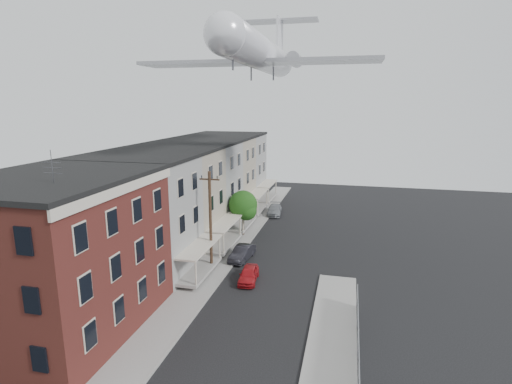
{
  "coord_description": "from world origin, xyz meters",
  "views": [
    {
      "loc": [
        6.07,
        -13.59,
        14.62
      ],
      "look_at": [
        0.91,
        7.93,
        9.71
      ],
      "focal_mm": 28.0,
      "sensor_mm": 36.0,
      "label": 1
    }
  ],
  "objects_px": {
    "car_near": "(249,274)",
    "car_mid": "(242,253)",
    "street_tree": "(244,206)",
    "car_far": "(274,210)",
    "utility_pole": "(210,220)",
    "airplane": "(261,54)"
  },
  "relations": [
    {
      "from": "car_far",
      "to": "utility_pole",
      "type": "bearing_deg",
      "value": -102.38
    },
    {
      "from": "street_tree",
      "to": "car_mid",
      "type": "distance_m",
      "value": 7.6
    },
    {
      "from": "car_near",
      "to": "car_mid",
      "type": "distance_m",
      "value": 4.85
    },
    {
      "from": "utility_pole",
      "to": "street_tree",
      "type": "xyz_separation_m",
      "value": [
        0.33,
        9.92,
        -1.22
      ]
    },
    {
      "from": "car_near",
      "to": "car_far",
      "type": "bearing_deg",
      "value": 89.98
    },
    {
      "from": "car_far",
      "to": "car_mid",
      "type": "bearing_deg",
      "value": -96.5
    },
    {
      "from": "utility_pole",
      "to": "car_mid",
      "type": "xyz_separation_m",
      "value": [
        2.0,
        3.05,
        -4.01
      ]
    },
    {
      "from": "utility_pole",
      "to": "airplane",
      "type": "bearing_deg",
      "value": 71.47
    },
    {
      "from": "car_far",
      "to": "street_tree",
      "type": "bearing_deg",
      "value": -106.5
    },
    {
      "from": "car_near",
      "to": "car_mid",
      "type": "xyz_separation_m",
      "value": [
        -1.8,
        4.5,
        0.06
      ]
    },
    {
      "from": "car_near",
      "to": "car_mid",
      "type": "relative_size",
      "value": 0.89
    },
    {
      "from": "utility_pole",
      "to": "car_mid",
      "type": "height_order",
      "value": "utility_pole"
    },
    {
      "from": "utility_pole",
      "to": "car_far",
      "type": "relative_size",
      "value": 2.02
    },
    {
      "from": "utility_pole",
      "to": "street_tree",
      "type": "bearing_deg",
      "value": 88.11
    },
    {
      "from": "street_tree",
      "to": "car_near",
      "type": "distance_m",
      "value": 12.23
    },
    {
      "from": "street_tree",
      "to": "airplane",
      "type": "bearing_deg",
      "value": -37.84
    },
    {
      "from": "airplane",
      "to": "car_far",
      "type": "bearing_deg",
      "value": 93.57
    },
    {
      "from": "car_mid",
      "to": "airplane",
      "type": "relative_size",
      "value": 0.16
    },
    {
      "from": "street_tree",
      "to": "car_far",
      "type": "height_order",
      "value": "street_tree"
    },
    {
      "from": "car_near",
      "to": "car_far",
      "type": "xyz_separation_m",
      "value": [
        -1.8,
        20.86,
        0.04
      ]
    },
    {
      "from": "street_tree",
      "to": "car_near",
      "type": "xyz_separation_m",
      "value": [
        3.47,
        -11.37,
        -2.84
      ]
    },
    {
      "from": "airplane",
      "to": "car_near",
      "type": "bearing_deg",
      "value": -83.45
    }
  ]
}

